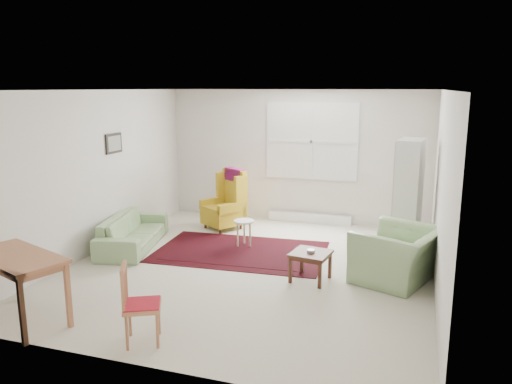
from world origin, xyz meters
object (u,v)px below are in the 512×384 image
(desk, at_px, (19,288))
(desk_chair, at_px, (142,304))
(stool, at_px, (244,233))
(wingback_chair, at_px, (223,199))
(coffee_table, at_px, (310,266))
(cabinet, at_px, (409,195))
(sofa, at_px, (133,225))
(armchair, at_px, (398,250))

(desk, distance_m, desk_chair, 1.53)
(stool, bearing_deg, desk_chair, -88.75)
(wingback_chair, bearing_deg, desk, -68.38)
(coffee_table, xyz_separation_m, cabinet, (1.17, 1.78, 0.68))
(sofa, xyz_separation_m, desk, (0.24, -2.68, 0.02))
(desk_chair, bearing_deg, wingback_chair, -15.74)
(sofa, height_order, wingback_chair, wingback_chair)
(desk, height_order, desk_chair, desk_chair)
(armchair, bearing_deg, sofa, -71.84)
(cabinet, bearing_deg, stool, -157.34)
(sofa, relative_size, armchair, 1.62)
(desk_chair, bearing_deg, stool, -25.25)
(sofa, height_order, stool, sofa)
(stool, distance_m, desk_chair, 3.27)
(cabinet, bearing_deg, coffee_table, -115.62)
(cabinet, bearing_deg, desk, -127.46)
(wingback_chair, bearing_deg, coffee_table, -12.12)
(armchair, relative_size, wingback_chair, 1.01)
(desk, bearing_deg, cabinet, 44.74)
(wingback_chair, relative_size, coffee_table, 2.24)
(stool, distance_m, desk, 3.58)
(armchair, bearing_deg, desk, -36.55)
(wingback_chair, height_order, desk_chair, wingback_chair)
(coffee_table, distance_m, cabinet, 2.23)
(cabinet, bearing_deg, wingback_chair, -175.70)
(wingback_chair, relative_size, desk_chair, 1.32)
(coffee_table, distance_m, desk, 3.53)
(stool, xyz_separation_m, cabinet, (2.50, 0.66, 0.66))
(sofa, xyz_separation_m, armchair, (4.12, -0.18, 0.07))
(wingback_chair, xyz_separation_m, coffee_table, (2.04, -1.97, -0.35))
(cabinet, relative_size, desk, 1.46)
(stool, height_order, cabinet, cabinet)
(armchair, bearing_deg, desk_chair, -22.61)
(sofa, distance_m, coffee_table, 3.08)
(stool, bearing_deg, sofa, -161.16)
(armchair, bearing_deg, stool, -86.69)
(stool, bearing_deg, armchair, -17.32)
(wingback_chair, bearing_deg, armchair, 4.60)
(desk, bearing_deg, stool, 65.92)
(sofa, relative_size, cabinet, 1.01)
(wingback_chair, xyz_separation_m, stool, (0.71, -0.86, -0.33))
(wingback_chair, relative_size, desk, 0.90)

